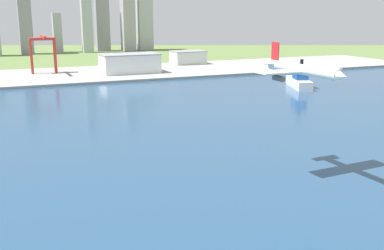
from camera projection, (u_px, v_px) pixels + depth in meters
The scene contains 9 objects.
ground_plane at pixel (136, 106), 345.37m from camera, with size 2400.00×2400.00×0.00m, color #5C743D.
water_bay at pixel (163, 123), 291.79m from camera, with size 840.00×360.00×0.15m, color navy.
industrial_pier at pixel (87, 74), 514.70m from camera, with size 840.00×140.00×2.50m, color #949992.
airplane_landing at pixel (303, 70), 189.84m from camera, with size 39.91×46.79×14.38m.
ferry_boat at pixel (299, 80), 427.30m from camera, with size 29.51×50.21×26.86m.
port_crane_red at pixel (43, 46), 506.06m from camera, with size 27.54×46.07×41.82m.
warehouse_main at pixel (130, 63), 515.40m from camera, with size 63.78×37.81×21.35m.
warehouse_annex at pixel (188, 57), 605.54m from camera, with size 42.79×30.10×17.19m.
distant_skyline at pixel (62, 20), 794.81m from camera, with size 379.78×66.82×159.26m.
Camera 1 is at (-95.04, -28.02, 68.00)m, focal length 43.11 mm.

